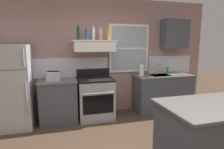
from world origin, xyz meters
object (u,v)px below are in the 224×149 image
bottle_rose_pink (100,35)px  bottle_champagne_gold_foil (109,34)px  bottle_clear_tall (93,34)px  stove_range (96,98)px  dish_soap_bottle (168,70)px  bottle_dark_green_wine (78,34)px  bottle_blue_liqueur (86,35)px  refrigerator (13,87)px  paper_towel_roll (142,70)px  kitchen_island (213,137)px  toaster (53,76)px

bottle_rose_pink → bottle_champagne_gold_foil: 0.18m
bottle_clear_tall → bottle_champagne_gold_foil: bottle_clear_tall is taller
stove_range → dish_soap_bottle: 1.96m
bottle_dark_green_wine → bottle_blue_liqueur: (0.17, 0.03, -0.02)m
stove_range → bottle_champagne_gold_foil: size_ratio=3.51×
refrigerator → bottle_champagne_gold_foil: size_ratio=5.33×
bottle_blue_liqueur → bottle_champagne_gold_foil: bottle_champagne_gold_foil is taller
bottle_rose_pink → bottle_champagne_gold_foil: size_ratio=0.91×
stove_range → bottle_clear_tall: 1.42m
paper_towel_roll → refrigerator: bearing=-178.8°
bottle_dark_green_wine → bottle_blue_liqueur: 0.18m
dish_soap_bottle → bottle_champagne_gold_foil: bearing=-179.1°
bottle_dark_green_wine → kitchen_island: 3.01m
bottle_dark_green_wine → dish_soap_bottle: bearing=2.1°
paper_towel_roll → bottle_dark_green_wine: bearing=179.3°
bottle_dark_green_wine → bottle_rose_pink: bottle_dark_green_wine is taller
bottle_dark_green_wine → kitchen_island: bottle_dark_green_wine is taller
toaster → bottle_champagne_gold_foil: 1.50m
bottle_dark_green_wine → paper_towel_roll: size_ratio=1.17×
bottle_blue_liqueur → bottle_clear_tall: 0.18m
toaster → bottle_champagne_gold_foil: bottle_champagne_gold_foil is taller
bottle_champagne_gold_foil → stove_range: bearing=-161.5°
bottle_rose_pink → dish_soap_bottle: bearing=0.1°
refrigerator → bottle_rose_pink: bottle_rose_pink is taller
stove_range → kitchen_island: bearing=-60.6°
bottle_blue_liqueur → bottle_clear_tall: bottle_clear_tall is taller
refrigerator → kitchen_island: (2.84, -2.09, -0.37)m
stove_range → bottle_rose_pink: bearing=41.1°
bottle_rose_pink → bottle_clear_tall: bearing=175.7°
stove_range → bottle_rose_pink: bottle_rose_pink is taller
bottle_rose_pink → stove_range: bearing=-138.9°
bottle_champagne_gold_foil → bottle_dark_green_wine: bearing=-175.2°
bottle_champagne_gold_foil → paper_towel_roll: bearing=-5.5°
bottle_champagne_gold_foil → toaster: bearing=-176.4°
paper_towel_roll → dish_soap_bottle: size_ratio=1.50×
toaster → bottle_clear_tall: size_ratio=0.94×
bottle_rose_pink → bottle_champagne_gold_foil: bottle_champagne_gold_foil is taller
toaster → kitchen_island: bearing=-46.0°
bottle_rose_pink → paper_towel_roll: (0.97, -0.10, -0.82)m
stove_range → paper_towel_roll: size_ratio=4.04×
refrigerator → paper_towel_roll: size_ratio=6.12×
stove_range → bottle_dark_green_wine: bearing=170.6°
bottle_rose_pink → kitchen_island: 2.85m
kitchen_island → toaster: bearing=134.0°
bottle_blue_liqueur → bottle_champagne_gold_foil: bearing=3.6°
bottle_clear_tall → bottle_rose_pink: 0.16m
bottle_clear_tall → kitchen_island: 2.93m
bottle_clear_tall → dish_soap_bottle: bearing=-0.3°
dish_soap_bottle → kitchen_island: 2.42m
bottle_clear_tall → stove_range: bearing=-89.5°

